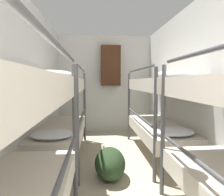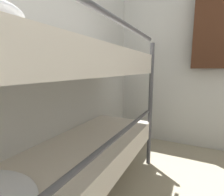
% 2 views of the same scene
% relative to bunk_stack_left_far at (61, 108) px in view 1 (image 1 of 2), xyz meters
% --- Properties ---
extents(wall_left, '(0.06, 5.14, 2.22)m').
position_rel_bunk_stack_left_far_xyz_m(wall_left, '(-0.35, -0.86, 0.34)').
color(wall_left, silver).
rests_on(wall_left, ground_plane).
extents(wall_right, '(0.06, 5.14, 2.22)m').
position_rel_bunk_stack_left_far_xyz_m(wall_right, '(1.84, -0.86, 0.34)').
color(wall_right, silver).
rests_on(wall_right, ground_plane).
extents(wall_back, '(2.25, 0.06, 2.22)m').
position_rel_bunk_stack_left_far_xyz_m(wall_back, '(0.75, 1.68, 0.34)').
color(wall_back, silver).
rests_on(wall_back, ground_plane).
extents(bunk_stack_left_far, '(0.65, 1.77, 1.36)m').
position_rel_bunk_stack_left_far_xyz_m(bunk_stack_left_far, '(0.00, 0.00, 0.00)').
color(bunk_stack_left_far, '#4C4C51').
rests_on(bunk_stack_left_far, ground_plane).
extents(bunk_stack_right_far, '(0.65, 1.77, 1.36)m').
position_rel_bunk_stack_left_far_xyz_m(bunk_stack_right_far, '(1.49, 0.00, 0.00)').
color(bunk_stack_right_far, '#4C4C51').
rests_on(bunk_stack_right_far, ground_plane).
extents(duffel_bag, '(0.37, 0.53, 0.37)m').
position_rel_bunk_stack_left_far_xyz_m(duffel_bag, '(0.68, -0.67, -0.58)').
color(duffel_bag, '#23381E').
rests_on(duffel_bag, ground_plane).
extents(hanging_coat, '(0.44, 0.12, 0.90)m').
position_rel_bunk_stack_left_far_xyz_m(hanging_coat, '(0.87, 1.53, 0.75)').
color(hanging_coat, '#472819').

